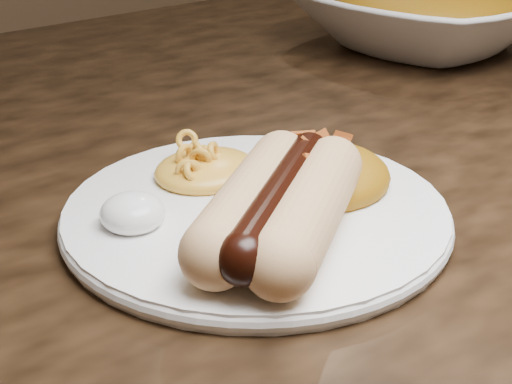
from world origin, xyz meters
TOP-DOWN VIEW (x-y plane):
  - table at (0.00, 0.00)m, footprint 1.60×0.90m
  - plate at (-0.10, -0.15)m, footprint 0.28×0.28m
  - hotdog at (-0.12, -0.19)m, footprint 0.14×0.14m
  - mac_and_cheese at (-0.10, -0.09)m, footprint 0.09×0.08m
  - sour_cream at (-0.18, -0.13)m, footprint 0.05×0.05m
  - taco_salad at (-0.05, -0.15)m, footprint 0.10×0.10m
  - fork at (-0.11, -0.17)m, footprint 0.05×0.13m
  - serving_bowl at (0.33, 0.08)m, footprint 0.32×0.32m
  - bowl_filling at (0.33, 0.08)m, footprint 0.29×0.29m

SIDE VIEW (x-z plane):
  - table at x=0.00m, z-range 0.28..1.03m
  - fork at x=-0.11m, z-range 0.75..0.75m
  - plate at x=-0.10m, z-range 0.75..0.76m
  - sour_cream at x=-0.18m, z-range 0.76..0.79m
  - mac_and_cheese at x=-0.10m, z-range 0.76..0.79m
  - taco_salad at x=-0.05m, z-range 0.76..0.80m
  - hotdog at x=-0.12m, z-range 0.76..0.80m
  - serving_bowl at x=0.33m, z-range 0.75..0.82m
  - bowl_filling at x=0.33m, z-range 0.77..0.83m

